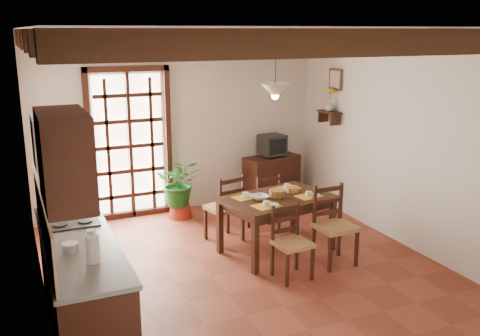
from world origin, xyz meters
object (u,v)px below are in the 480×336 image
chair_near_left (292,256)px  pendant_lamp (275,89)px  dining_table (277,204)px  sideboard (272,179)px  kitchen_counter (82,285)px  potted_plant (179,181)px  chair_near_right (334,240)px  chair_far_left (225,220)px  crt_tv (272,145)px  chair_far_right (264,212)px

chair_near_left → pendant_lamp: 2.01m
dining_table → sideboard: sideboard is taller
kitchen_counter → chair_near_left: (2.35, 0.20, -0.21)m
kitchen_counter → dining_table: kitchen_counter is taller
potted_plant → dining_table: bearing=-67.1°
potted_plant → chair_near_left: bearing=-77.6°
dining_table → chair_near_right: 0.84m
dining_table → chair_far_left: size_ratio=1.61×
chair_near_left → chair_near_right: (0.67, 0.14, 0.03)m
kitchen_counter → crt_tv: (3.43, 2.82, 0.49)m
chair_near_right → dining_table: bearing=126.1°
dining_table → chair_far_left: bearing=116.0°
chair_near_right → sideboard: (0.41, 2.49, 0.09)m
chair_near_left → pendant_lamp: (0.19, 0.85, 1.81)m
potted_plant → pendant_lamp: 2.36m
dining_table → chair_near_left: chair_near_left is taller
chair_far_left → dining_table: bearing=114.1°
sideboard → dining_table: bearing=-126.8°
chair_near_left → chair_far_left: (-0.28, 1.36, 0.03)m
chair_near_left → potted_plant: (-0.55, 2.50, 0.30)m
chair_near_left → sideboard: (1.08, 2.63, 0.12)m
dining_table → chair_near_left: size_ratio=1.76×
chair_near_left → sideboard: 2.84m
chair_near_left → sideboard: bearing=63.4°
crt_tv → potted_plant: potted_plant is taller
dining_table → crt_tv: 2.10m
dining_table → chair_far_right: 0.86m
chair_far_right → pendant_lamp: size_ratio=0.99×
dining_table → kitchen_counter: bearing=-171.1°
sideboard → potted_plant: potted_plant is taller
chair_near_right → chair_far_left: size_ratio=1.03×
chair_far_left → chair_near_left: bearing=88.1°
chair_near_left → chair_far_left: size_ratio=0.91×
crt_tv → potted_plant: (-1.63, -0.12, -0.40)m
chair_far_left → chair_far_right: size_ratio=1.11×
pendant_lamp → potted_plant: bearing=114.2°
chair_near_left → chair_near_right: 0.68m
chair_near_right → chair_far_left: chair_near_right is taller
potted_plant → chair_far_right: bearing=-47.1°
kitchen_counter → sideboard: size_ratio=2.46×
kitchen_counter → potted_plant: 3.24m
dining_table → sideboard: bearing=53.4°
sideboard → chair_far_right: bearing=-133.0°
kitchen_counter → chair_near_left: bearing=4.8°
chair_near_right → chair_far_right: bearing=100.0°
kitchen_counter → chair_near_right: kitchen_counter is taller
chair_near_right → chair_far_right: 1.39m
dining_table → pendant_lamp: (0.00, 0.10, 1.44)m
chair_near_left → chair_far_left: chair_far_left is taller
crt_tv → dining_table: bearing=-123.1°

